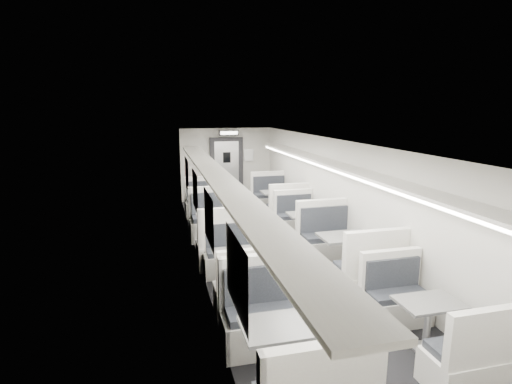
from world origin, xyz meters
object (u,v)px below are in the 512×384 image
booth_right_a (278,204)px  passenger (220,201)px  booth_left_b (220,233)px  vestibule_door (227,170)px  booth_left_d (283,356)px  exit_sign (229,133)px  booth_right_b (306,228)px  booth_left_a (207,210)px  booth_right_d (427,325)px  booth_right_c (345,256)px  booth_left_c (238,270)px

booth_right_a → passenger: size_ratio=1.36×
booth_left_b → booth_right_a: 3.00m
vestibule_door → booth_left_d: bearing=-96.2°
booth_left_b → booth_left_d: 4.48m
booth_left_d → exit_sign: 9.02m
booth_left_b → passenger: (0.22, 1.25, 0.40)m
booth_left_b → booth_right_b: bearing=1.2°
booth_left_a → booth_right_d: 6.72m
booth_right_a → booth_right_d: (0.00, -6.47, -0.05)m
booth_right_c → booth_left_d: bearing=-128.1°
booth_right_a → booth_right_d: booth_right_a is taller
booth_right_d → vestibule_door: vestibule_door is taller
booth_left_d → booth_left_b: bearing=90.0°
booth_left_b → vestibule_door: bearing=78.2°
booth_right_b → booth_left_a: bearing=133.1°
booth_left_a → booth_right_a: bearing=1.6°
booth_right_c → passenger: 3.66m
booth_right_d → booth_right_b: bearing=90.0°
booth_right_c → passenger: passenger is taller
booth_left_a → exit_sign: 3.01m
booth_right_a → booth_right_c: 4.16m
booth_left_b → booth_right_a: bearing=48.2°
booth_right_a → vestibule_door: 2.81m
booth_left_a → booth_right_c: (2.00, -4.11, 0.04)m
booth_right_b → passenger: passenger is taller
booth_left_b → exit_sign: 4.79m
booth_left_d → passenger: size_ratio=1.38×
booth_left_c → booth_right_a: 4.65m
booth_left_b → booth_right_c: size_ratio=1.00×
booth_right_c → passenger: (-1.78, 3.17, 0.40)m
booth_right_b → passenger: size_ratio=1.24×
booth_right_c → exit_sign: 6.57m
booth_left_d → booth_right_a: 7.01m
booth_left_a → booth_right_b: booth_left_a is taller
booth_left_c → passenger: size_ratio=1.23×
booth_right_c → vestibule_door: (-1.00, 6.70, 0.63)m
booth_left_c → passenger: passenger is taller
booth_right_d → booth_left_d: bearing=-173.0°
booth_left_d → passenger: bearing=87.8°
vestibule_door → booth_right_a: bearing=-68.5°
booth_left_b → booth_left_d: booth_left_b is taller
booth_left_c → booth_right_d: bearing=-48.6°
booth_left_d → booth_right_b: size_ratio=1.11×
booth_right_b → booth_right_c: size_ratio=0.87×
booth_right_d → booth_right_c: bearing=90.0°
booth_left_d → booth_right_b: booth_left_d is taller
booth_left_a → passenger: bearing=-76.7°
booth_left_a → vestibule_door: (1.00, 2.60, 0.66)m
passenger → booth_right_a: bearing=38.8°
vestibule_door → exit_sign: 1.33m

